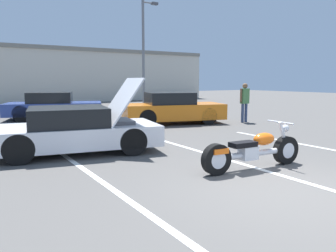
{
  "coord_description": "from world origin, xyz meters",
  "views": [
    {
      "loc": [
        -4.42,
        -3.24,
        1.8
      ],
      "look_at": [
        -0.59,
        2.73,
        0.8
      ],
      "focal_mm": 35.0,
      "sensor_mm": 36.0,
      "label": 1
    }
  ],
  "objects": [
    {
      "name": "spectator_near_motorcycle",
      "position": [
        5.84,
        6.72,
        0.99
      ],
      "size": [
        0.52,
        0.22,
        1.66
      ],
      "color": "#38476B",
      "rests_on": "ground"
    },
    {
      "name": "parked_car_right_row",
      "position": [
        3.05,
        8.06,
        0.61
      ],
      "size": [
        4.41,
        2.8,
        1.29
      ],
      "rotation": [
        0.0,
        0.0,
        -0.29
      ],
      "color": "orange",
      "rests_on": "ground"
    },
    {
      "name": "show_car_hood_open",
      "position": [
        -2.0,
        4.78,
        0.56
      ],
      "size": [
        4.34,
        2.69,
        1.85
      ],
      "rotation": [
        0.0,
        0.0,
        -0.21
      ],
      "color": "silver",
      "rests_on": "ground"
    },
    {
      "name": "far_building",
      "position": [
        0.0,
        24.85,
        2.34
      ],
      "size": [
        32.0,
        4.2,
        4.4
      ],
      "color": "beige",
      "rests_on": "ground"
    },
    {
      "name": "motorcycle",
      "position": [
        0.53,
        1.29,
        0.38
      ],
      "size": [
        2.44,
        0.7,
        0.94
      ],
      "rotation": [
        0.0,
        0.0,
        -0.09
      ],
      "color": "black",
      "rests_on": "ground"
    },
    {
      "name": "parking_stripe_back",
      "position": [
        3.66,
        1.97,
        0.0
      ],
      "size": [
        0.12,
        5.85,
        0.01
      ],
      "primitive_type": "cube",
      "color": "white",
      "rests_on": "ground"
    },
    {
      "name": "parking_stripe_middle",
      "position": [
        0.64,
        1.97,
        0.0
      ],
      "size": [
        0.12,
        5.85,
        0.01
      ],
      "primitive_type": "cube",
      "color": "white",
      "rests_on": "ground"
    },
    {
      "name": "parking_stripe_foreground",
      "position": [
        -2.38,
        1.97,
        0.0
      ],
      "size": [
        0.12,
        5.85,
        0.01
      ],
      "primitive_type": "cube",
      "color": "white",
      "rests_on": "ground"
    },
    {
      "name": "parked_car_mid_row",
      "position": [
        -0.72,
        12.37,
        0.6
      ],
      "size": [
        4.59,
        3.15,
        1.24
      ],
      "rotation": [
        0.0,
        0.0,
        -0.34
      ],
      "color": "navy",
      "rests_on": "ground"
    },
    {
      "name": "ground_plane",
      "position": [
        0.0,
        0.0,
        0.0
      ],
      "size": [
        80.0,
        80.0,
        0.0
      ],
      "primitive_type": "plane",
      "color": "#514F4C"
    },
    {
      "name": "light_pole",
      "position": [
        6.45,
        16.66,
        3.91
      ],
      "size": [
        1.21,
        0.28,
        7.07
      ],
      "color": "slate",
      "rests_on": "ground"
    }
  ]
}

